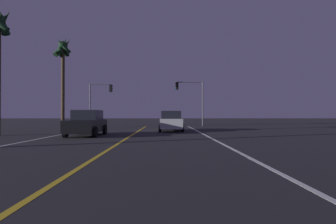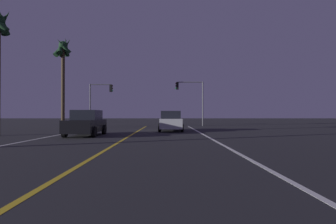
{
  "view_description": "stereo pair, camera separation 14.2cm",
  "coord_description": "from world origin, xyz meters",
  "px_view_note": "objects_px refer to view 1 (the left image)",
  "views": [
    {
      "loc": [
        2.26,
        1.86,
        1.41
      ],
      "look_at": [
        2.59,
        31.41,
        1.68
      ],
      "focal_mm": 29.03,
      "sensor_mm": 36.0,
      "label": 1
    },
    {
      "loc": [
        2.41,
        1.86,
        1.41
      ],
      "look_at": [
        2.59,
        31.41,
        1.68
      ],
      "focal_mm": 29.03,
      "sensor_mm": 36.0,
      "label": 2
    }
  ],
  "objects_px": {
    "car_ahead_far": "(171,121)",
    "palm_tree_left_far": "(63,56)",
    "car_oncoming": "(87,123)",
    "traffic_light_near_left": "(101,95)",
    "traffic_light_near_right": "(189,93)"
  },
  "relations": [
    {
      "from": "car_ahead_far",
      "to": "palm_tree_left_far",
      "type": "xyz_separation_m",
      "value": [
        -11.14,
        5.32,
        6.73
      ]
    },
    {
      "from": "car_oncoming",
      "to": "car_ahead_far",
      "type": "bearing_deg",
      "value": 131.2
    },
    {
      "from": "car_ahead_far",
      "to": "palm_tree_left_far",
      "type": "bearing_deg",
      "value": 64.47
    },
    {
      "from": "traffic_light_near_left",
      "to": "palm_tree_left_far",
      "type": "bearing_deg",
      "value": -122.0
    },
    {
      "from": "car_ahead_far",
      "to": "traffic_light_near_right",
      "type": "relative_size",
      "value": 0.8
    },
    {
      "from": "car_oncoming",
      "to": "palm_tree_left_far",
      "type": "xyz_separation_m",
      "value": [
        -5.46,
        10.3,
        6.73
      ]
    },
    {
      "from": "car_ahead_far",
      "to": "traffic_light_near_right",
      "type": "distance_m",
      "value": 10.72
    },
    {
      "from": "car_ahead_far",
      "to": "traffic_light_near_left",
      "type": "relative_size",
      "value": 0.84
    },
    {
      "from": "traffic_light_near_right",
      "to": "palm_tree_left_far",
      "type": "relative_size",
      "value": 0.56
    },
    {
      "from": "traffic_light_near_right",
      "to": "car_ahead_far",
      "type": "bearing_deg",
      "value": 76.07
    },
    {
      "from": "car_ahead_far",
      "to": "traffic_light_near_left",
      "type": "distance_m",
      "value": 13.26
    },
    {
      "from": "car_oncoming",
      "to": "traffic_light_near_right",
      "type": "relative_size",
      "value": 0.8
    },
    {
      "from": "car_oncoming",
      "to": "palm_tree_left_far",
      "type": "bearing_deg",
      "value": -152.08
    },
    {
      "from": "car_oncoming",
      "to": "traffic_light_near_right",
      "type": "bearing_deg",
      "value": 151.34
    },
    {
      "from": "traffic_light_near_left",
      "to": "palm_tree_left_far",
      "type": "distance_m",
      "value": 6.61
    }
  ]
}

